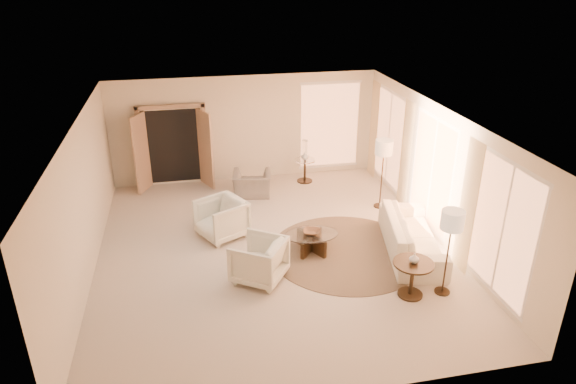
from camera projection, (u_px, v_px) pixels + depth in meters
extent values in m
cube|color=beige|center=(273.00, 250.00, 10.57)|extent=(7.00, 8.00, 0.02)
cube|color=white|center=(271.00, 118.00, 9.42)|extent=(7.00, 8.00, 0.02)
cube|color=beige|center=(246.00, 128.00, 13.56)|extent=(7.00, 0.04, 2.80)
cube|color=beige|center=(328.00, 314.00, 6.42)|extent=(7.00, 0.04, 2.80)
cube|color=beige|center=(83.00, 204.00, 9.34)|extent=(0.04, 8.00, 2.80)
cube|color=beige|center=(438.00, 174.00, 10.64)|extent=(0.04, 8.00, 2.80)
cube|color=tan|center=(174.00, 146.00, 13.24)|extent=(1.80, 0.12, 2.16)
cube|color=tan|center=(141.00, 153.00, 12.88)|extent=(0.35, 0.66, 2.00)
cube|color=tan|center=(205.00, 149.00, 13.17)|extent=(0.35, 0.66, 2.00)
cylinder|color=#3B2D21|center=(346.00, 251.00, 10.50)|extent=(3.89, 3.89, 0.01)
imported|color=#ECE8CF|center=(412.00, 235.00, 10.39)|extent=(1.50, 2.65, 0.73)
imported|color=#ECE8CF|center=(221.00, 217.00, 10.91)|extent=(1.17, 1.19, 0.93)
imported|color=#ECE8CF|center=(259.00, 258.00, 9.43)|extent=(1.17, 1.18, 0.90)
imported|color=gray|center=(252.00, 180.00, 12.90)|extent=(1.02, 0.76, 0.82)
cube|color=black|center=(311.00, 243.00, 10.46)|extent=(0.46, 0.75, 0.36)
cube|color=black|center=(311.00, 243.00, 10.46)|extent=(0.59, 0.66, 0.36)
cylinder|color=white|center=(312.00, 234.00, 10.38)|extent=(1.20, 1.20, 0.02)
cylinder|color=black|center=(410.00, 294.00, 9.13)|extent=(0.45, 0.45, 0.03)
cylinder|color=black|center=(412.00, 279.00, 9.01)|extent=(0.07, 0.07, 0.64)
cylinder|color=black|center=(414.00, 263.00, 8.87)|extent=(0.71, 0.71, 0.03)
cylinder|color=#2F2419|center=(305.00, 181.00, 13.87)|extent=(0.41, 0.41, 0.03)
cylinder|color=#2F2419|center=(305.00, 171.00, 13.75)|extent=(0.06, 0.06, 0.59)
cylinder|color=white|center=(305.00, 160.00, 13.63)|extent=(0.54, 0.54, 0.03)
cylinder|color=#2F2419|center=(379.00, 206.00, 12.44)|extent=(0.29, 0.29, 0.03)
cylinder|color=#2F2419|center=(382.00, 179.00, 12.15)|extent=(0.03, 0.03, 1.44)
cylinder|color=#C5AE8B|center=(384.00, 147.00, 11.83)|extent=(0.41, 0.41, 0.35)
cylinder|color=#2F2419|center=(442.00, 291.00, 9.21)|extent=(0.28, 0.28, 0.03)
cylinder|color=#2F2419|center=(447.00, 259.00, 8.93)|extent=(0.03, 0.03, 1.38)
cylinder|color=#C5AE8B|center=(453.00, 220.00, 8.62)|extent=(0.39, 0.39, 0.34)
imported|color=brown|center=(312.00, 232.00, 10.35)|extent=(0.44, 0.44, 0.08)
imported|color=silver|center=(414.00, 258.00, 8.83)|extent=(0.18, 0.18, 0.18)
imported|color=silver|center=(305.00, 156.00, 13.58)|extent=(0.21, 0.21, 0.22)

